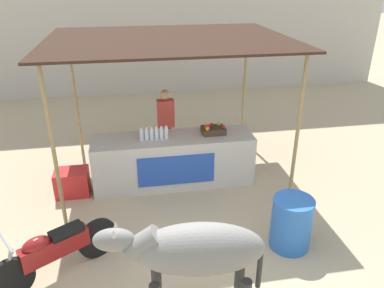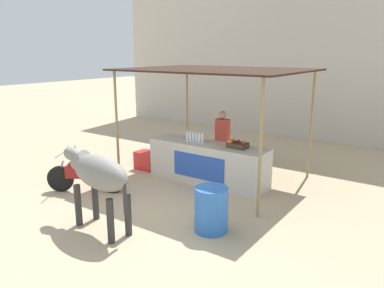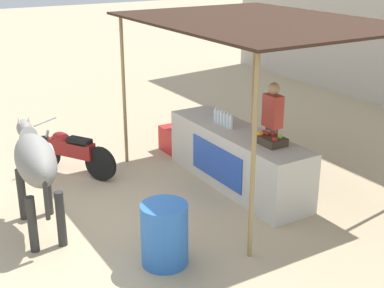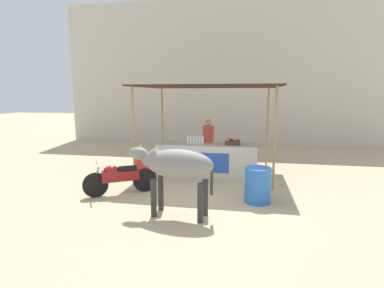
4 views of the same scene
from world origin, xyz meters
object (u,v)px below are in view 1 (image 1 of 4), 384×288
fruit_crate (213,130)px  stall_counter (173,160)px  vendor_behind_counter (166,128)px  cooler_box (72,182)px  water_barrel (291,223)px  motorcycle_parked (54,251)px  cow (194,252)px

fruit_crate → stall_counter: bearing=-176.4°
stall_counter → vendor_behind_counter: size_ratio=1.82×
vendor_behind_counter → cooler_box: vendor_behind_counter is taller
fruit_crate → water_barrel: (0.69, -2.19, -0.63)m
water_barrel → motorcycle_parked: size_ratio=0.51×
cow → motorcycle_parked: (-1.68, 1.03, -0.61)m
fruit_crate → cow: cow is taller
cow → motorcycle_parked: cow is taller
water_barrel → cow: 2.07m
motorcycle_parked → vendor_behind_counter: bearing=58.3°
fruit_crate → cow: bearing=-106.3°
stall_counter → water_barrel: bearing=-55.7°
fruit_crate → cooler_box: size_ratio=0.73×
fruit_crate → water_barrel: 2.38m
cooler_box → fruit_crate: bearing=3.1°
fruit_crate → cow: (-0.96, -3.27, -0.00)m
vendor_behind_counter → cooler_box: 2.12m
cooler_box → water_barrel: water_barrel is taller
water_barrel → motorcycle_parked: motorcycle_parked is taller
stall_counter → vendor_behind_counter: bearing=93.7°
cooler_box → motorcycle_parked: motorcycle_parked is taller
fruit_crate → vendor_behind_counter: size_ratio=0.27×
motorcycle_parked → water_barrel: bearing=0.8°
fruit_crate → water_barrel: fruit_crate is taller
vendor_behind_counter → cow: vendor_behind_counter is taller
water_barrel → motorcycle_parked: (-3.33, -0.05, 0.02)m
cow → water_barrel: bearing=33.1°
fruit_crate → vendor_behind_counter: (-0.82, 0.70, -0.19)m
vendor_behind_counter → cow: size_ratio=0.89×
cooler_box → cow: size_ratio=0.33×
fruit_crate → vendor_behind_counter: bearing=139.3°
stall_counter → fruit_crate: bearing=3.6°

